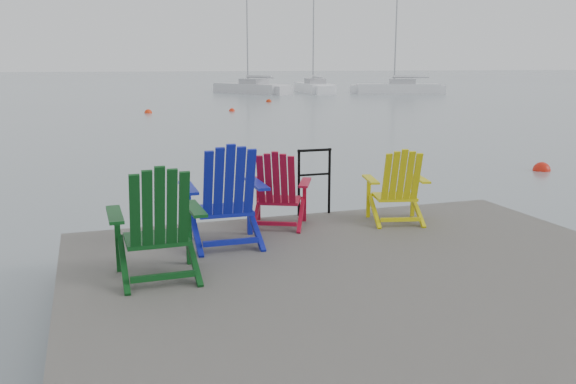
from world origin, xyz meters
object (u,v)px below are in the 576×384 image
object	(u,v)px
sailboat_mid	(314,88)
buoy_b	(148,113)
handrail	(314,175)
chair_blue	(225,195)
buoy_d	(269,102)
chair_red	(278,189)
buoy_a	(541,171)
buoy_c	(232,111)
sailboat_near	(251,89)
chair_green	(158,223)
sailboat_far	(398,89)
chair_yellow	(397,186)

from	to	relation	value
sailboat_mid	buoy_b	xyz separation A→B (m)	(-16.39, -18.94, -0.36)
handrail	buoy_b	size ratio (longest dim) A/B	2.27
chair_blue	sailboat_mid	bearing A→B (deg)	69.42
handrail	buoy_d	distance (m)	33.14
chair_blue	chair_red	xyz separation A→B (m)	(0.80, 0.59, -0.10)
buoy_a	buoy_b	xyz separation A→B (m)	(-7.20, 20.71, 0.00)
sailboat_mid	buoy_a	bearing A→B (deg)	-94.81
buoy_c	chair_blue	bearing A→B (deg)	-103.32
chair_red	sailboat_near	distance (m)	46.33
chair_green	sailboat_far	world-z (taller)	sailboat_far
buoy_a	buoy_c	bearing A→B (deg)	97.68
buoy_a	buoy_d	size ratio (longest dim) A/B	1.07
chair_red	buoy_b	size ratio (longest dim) A/B	2.42
sailboat_far	buoy_d	distance (m)	16.18
chair_yellow	buoy_d	world-z (taller)	chair_yellow
sailboat_mid	buoy_c	bearing A→B (deg)	-113.87
chair_red	handrail	bearing A→B (deg)	60.14
sailboat_mid	sailboat_far	xyz separation A→B (m)	(6.29, -3.93, 0.00)
sailboat_near	buoy_b	xyz separation A→B (m)	(-10.74, -19.47, -0.36)
sailboat_far	buoy_d	world-z (taller)	sailboat_far
sailboat_near	buoy_c	world-z (taller)	sailboat_near
sailboat_far	buoy_c	bearing A→B (deg)	149.76
buoy_b	buoy_c	bearing A→B (deg)	-1.56
chair_blue	chair_red	bearing A→B (deg)	37.92
sailboat_near	chair_green	bearing A→B (deg)	-130.47
chair_green	sailboat_near	bearing A→B (deg)	73.41
sailboat_far	chair_red	bearing A→B (deg)	169.84
chair_yellow	sailboat_mid	size ratio (longest dim) A/B	0.09
sailboat_mid	handrail	bearing A→B (deg)	-102.52
chair_red	sailboat_far	size ratio (longest dim) A/B	0.10
chair_green	buoy_b	world-z (taller)	chair_green
chair_red	buoy_d	world-z (taller)	chair_red
chair_yellow	buoy_b	bearing A→B (deg)	105.06
handrail	buoy_d	bearing A→B (deg)	74.48
chair_blue	sailboat_near	size ratio (longest dim) A/B	0.10
sailboat_far	buoy_b	xyz separation A→B (m)	(-22.68, -15.01, -0.36)
sailboat_far	buoy_c	world-z (taller)	sailboat_far
chair_green	chair_red	bearing A→B (deg)	41.18
chair_green	buoy_b	distance (m)	26.98
handrail	chair_blue	size ratio (longest dim) A/B	0.78
buoy_b	buoy_c	xyz separation A→B (m)	(4.42, -0.12, 0.00)
handrail	buoy_b	world-z (taller)	handrail
handrail	chair_red	bearing A→B (deg)	-144.69
chair_red	sailboat_far	bearing A→B (deg)	84.56
sailboat_mid	buoy_d	xyz separation A→B (m)	(-7.77, -11.94, -0.36)
sailboat_mid	buoy_a	world-z (taller)	sailboat_mid
buoy_b	buoy_c	size ratio (longest dim) A/B	1.25
buoy_a	buoy_d	bearing A→B (deg)	87.06
chair_green	sailboat_far	xyz separation A→B (m)	(25.22, 41.85, -0.70)
chair_blue	buoy_c	size ratio (longest dim) A/B	3.64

